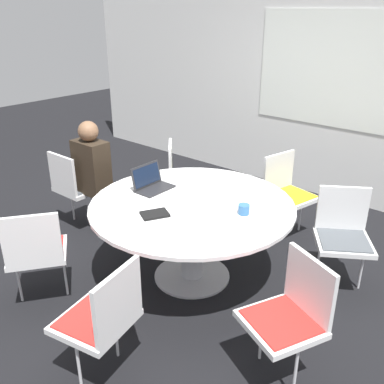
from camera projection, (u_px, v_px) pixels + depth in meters
ground_plane at (192, 276)px, 3.83m from camera, size 16.00×16.00×0.00m
wall_back at (329, 87)px, 5.03m from camera, size 8.00×0.07×2.70m
conference_table at (192, 218)px, 3.60m from camera, size 1.70×1.70×0.72m
chair_0 at (74, 184)px, 4.50m from camera, size 0.44×0.42×0.85m
chair_1 at (36, 249)px, 3.29m from camera, size 0.60×0.60×0.85m
chair_2 at (103, 315)px, 2.59m from camera, size 0.50×0.52×0.85m
chair_3 at (290, 311)px, 2.62m from camera, size 0.57×0.56×0.85m
chair_4 at (343, 231)px, 3.55m from camera, size 0.60×0.59×0.85m
chair_5 at (287, 189)px, 4.37m from camera, size 0.51×0.52×0.85m
chair_6 at (182, 173)px, 4.78m from camera, size 0.61×0.61×0.85m
person_0 at (93, 169)px, 4.34m from camera, size 0.36×0.26×1.20m
laptop at (151, 183)px, 3.80m from camera, size 0.23×0.34×0.21m
spiral_notebook at (155, 214)px, 3.33m from camera, size 0.23×0.26×0.02m
coffee_cup at (244, 209)px, 3.34m from camera, size 0.09×0.09×0.08m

